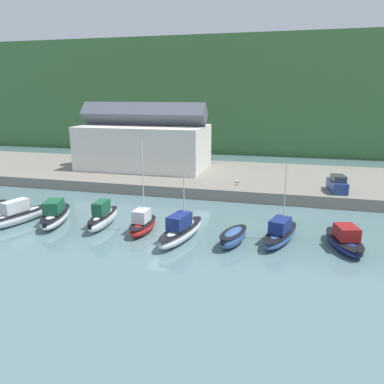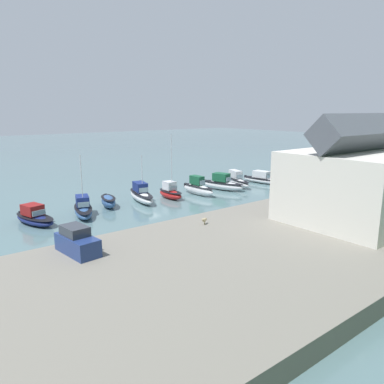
{
  "view_description": "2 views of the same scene",
  "coord_description": "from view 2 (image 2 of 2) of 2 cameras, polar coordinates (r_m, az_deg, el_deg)",
  "views": [
    {
      "loc": [
        10.96,
        -31.42,
        13.61
      ],
      "look_at": [
        0.82,
        8.23,
        2.7
      ],
      "focal_mm": 35.0,
      "sensor_mm": 36.0,
      "label": 1
    },
    {
      "loc": [
        27.35,
        44.66,
        12.42
      ],
      "look_at": [
        -0.68,
        8.88,
        2.47
      ],
      "focal_mm": 35.0,
      "sensor_mm": 36.0,
      "label": 2
    }
  ],
  "objects": [
    {
      "name": "ground_plane",
      "position": [
        53.82,
        -6.42,
        -1.07
      ],
      "size": [
        320.0,
        320.0,
        0.0
      ],
      "primitive_type": "plane",
      "color": "slate"
    },
    {
      "name": "quay_promenade",
      "position": [
        35.66,
        15.39,
        -7.23
      ],
      "size": [
        122.76,
        21.17,
        1.48
      ],
      "color": "gray",
      "rests_on": "ground_plane"
    },
    {
      "name": "harbor_clubhouse",
      "position": [
        43.98,
        26.03,
        1.89
      ],
      "size": [
        20.57,
        11.23,
        10.67
      ],
      "color": "silver",
      "rests_on": "quay_promenade"
    },
    {
      "name": "moored_boat_0",
      "position": [
        66.35,
        10.76,
        1.98
      ],
      "size": [
        3.56,
        8.39,
        2.08
      ],
      "rotation": [
        0.0,
        0.0,
        0.16
      ],
      "color": "silver",
      "rests_on": "ground_plane"
    },
    {
      "name": "moored_boat_1",
      "position": [
        62.98,
        6.75,
        1.77
      ],
      "size": [
        3.8,
        8.09,
        2.61
      ],
      "rotation": [
        0.0,
        0.0,
        -0.28
      ],
      "color": "silver",
      "rests_on": "ground_plane"
    },
    {
      "name": "moored_boat_2",
      "position": [
        59.76,
        4.7,
        1.26
      ],
      "size": [
        4.13,
        7.57,
        2.64
      ],
      "rotation": [
        0.0,
        0.0,
        0.28
      ],
      "color": "silver",
      "rests_on": "ground_plane"
    },
    {
      "name": "moored_boat_3",
      "position": [
        56.0,
        0.92,
        0.63
      ],
      "size": [
        1.84,
        6.53,
        2.84
      ],
      "rotation": [
        0.0,
        0.0,
        0.05
      ],
      "color": "white",
      "rests_on": "ground_plane"
    },
    {
      "name": "moored_boat_4",
      "position": [
        53.77,
        -3.33,
        -0.03
      ],
      "size": [
        2.09,
        5.15,
        9.17
      ],
      "rotation": [
        0.0,
        0.0,
        -0.04
      ],
      "color": "red",
      "rests_on": "ground_plane"
    },
    {
      "name": "moored_boat_5",
      "position": [
        52.33,
        -7.76,
        -0.39
      ],
      "size": [
        3.58,
        8.1,
        6.55
      ],
      "rotation": [
        0.0,
        0.0,
        -0.21
      ],
      "color": "white",
      "rests_on": "ground_plane"
    },
    {
      "name": "moored_boat_6",
      "position": [
        50.09,
        -12.63,
        -1.37
      ],
      "size": [
        2.96,
        4.94,
        1.52
      ],
      "rotation": [
        0.0,
        0.0,
        -0.28
      ],
      "color": "#33568E",
      "rests_on": "ground_plane"
    },
    {
      "name": "moored_boat_7",
      "position": [
        46.85,
        -16.27,
        -2.44
      ],
      "size": [
        4.05,
        7.37,
        7.45
      ],
      "rotation": [
        0.0,
        0.0,
        -0.31
      ],
      "color": "#33568E",
      "rests_on": "ground_plane"
    },
    {
      "name": "moored_boat_8",
      "position": [
        45.24,
        -22.89,
        -3.56
      ],
      "size": [
        3.94,
        6.75,
        2.21
      ],
      "rotation": [
        0.0,
        0.0,
        0.26
      ],
      "color": "navy",
      "rests_on": "ground_plane"
    },
    {
      "name": "parked_car_0",
      "position": [
        30.71,
        -17.12,
        -7.27
      ],
      "size": [
        2.28,
        4.38,
        2.16
      ],
      "rotation": [
        0.0,
        0.0,
        0.12
      ],
      "color": "navy",
      "rests_on": "quay_promenade"
    },
    {
      "name": "dog_on_quay",
      "position": [
        36.69,
        1.9,
        -4.26
      ],
      "size": [
        0.87,
        0.56,
        0.68
      ],
      "rotation": [
        0.0,
        0.0,
        5.07
      ],
      "color": "tan",
      "rests_on": "quay_promenade"
    },
    {
      "name": "mooring_buoy_0",
      "position": [
        75.48,
        6.06,
        3.11
      ],
      "size": [
        0.78,
        0.78,
        0.78
      ],
      "color": "red",
      "rests_on": "ground_plane"
    }
  ]
}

